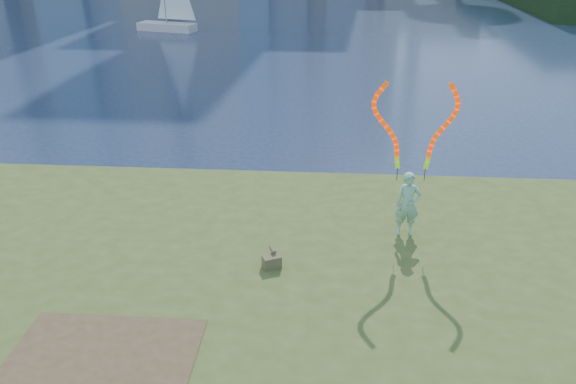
{
  "coord_description": "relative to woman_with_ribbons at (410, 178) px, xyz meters",
  "views": [
    {
      "loc": [
        1.48,
        -9.94,
        7.45
      ],
      "look_at": [
        0.71,
        1.0,
        2.21
      ],
      "focal_mm": 35.0,
      "sensor_mm": 36.0,
      "label": 1
    }
  ],
  "objects": [
    {
      "name": "dirt_patch",
      "position": [
        -5.64,
        -5.09,
        -1.41
      ],
      "size": [
        3.2,
        3.0,
        0.02
      ],
      "primitive_type": "cube",
      "color": "#47331E",
      "rests_on": "grassy_knoll"
    },
    {
      "name": "canvas_bag",
      "position": [
        -3.03,
        -1.69,
        -1.27
      ],
      "size": [
        0.45,
        0.51,
        0.36
      ],
      "rotation": [
        0.0,
        0.0,
        0.42
      ],
      "color": "#494D29",
      "rests_on": "grassy_knoll"
    },
    {
      "name": "woman_with_ribbons",
      "position": [
        0.0,
        0.0,
        0.0
      ],
      "size": [
        2.02,
        0.38,
        3.95
      ],
      "rotation": [
        0.0,
        0.0,
        0.01
      ],
      "color": "#157A40",
      "rests_on": "grassy_knoll"
    },
    {
      "name": "ground",
      "position": [
        -3.44,
        -1.89,
        -2.22
      ],
      "size": [
        320.0,
        320.0,
        0.0
      ],
      "primitive_type": "plane",
      "color": "#1A2843",
      "rests_on": "ground"
    },
    {
      "name": "sailboat",
      "position": [
        -14.22,
        31.93,
        -0.97
      ],
      "size": [
        4.84,
        2.56,
        7.29
      ],
      "rotation": [
        0.0,
        0.0,
        -0.26
      ],
      "color": "beige",
      "rests_on": "ground"
    },
    {
      "name": "grassy_knoll",
      "position": [
        -3.44,
        -4.18,
        -1.88
      ],
      "size": [
        20.0,
        18.0,
        0.8
      ],
      "color": "#3A4A1A",
      "rests_on": "ground"
    }
  ]
}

